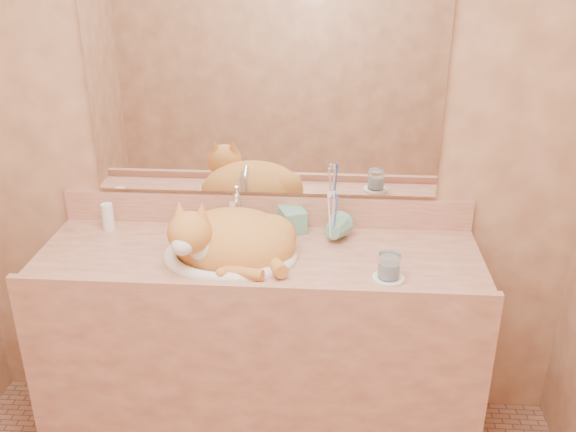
# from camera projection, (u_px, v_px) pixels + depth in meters

# --- Properties ---
(wall_back) EXTENTS (2.40, 0.02, 2.50)m
(wall_back) POSITION_uv_depth(u_px,v_px,m) (265.00, 126.00, 2.39)
(wall_back) COLOR #976144
(wall_back) RESTS_ON ground
(vanity_counter) EXTENTS (1.60, 0.55, 0.85)m
(vanity_counter) POSITION_uv_depth(u_px,v_px,m) (261.00, 352.00, 2.48)
(vanity_counter) COLOR #9A5845
(vanity_counter) RESTS_ON floor
(mirror) EXTENTS (1.30, 0.02, 0.80)m
(mirror) POSITION_uv_depth(u_px,v_px,m) (264.00, 89.00, 2.32)
(mirror) COLOR white
(mirror) RESTS_ON wall_back
(sink_basin) EXTENTS (0.54, 0.47, 0.15)m
(sink_basin) POSITION_uv_depth(u_px,v_px,m) (230.00, 238.00, 2.26)
(sink_basin) COLOR white
(sink_basin) RESTS_ON vanity_counter
(faucet) EXTENTS (0.06, 0.13, 0.18)m
(faucet) POSITION_uv_depth(u_px,v_px,m) (237.00, 213.00, 2.42)
(faucet) COLOR silver
(faucet) RESTS_ON vanity_counter
(cat) EXTENTS (0.47, 0.40, 0.24)m
(cat) POSITION_uv_depth(u_px,v_px,m) (229.00, 238.00, 2.25)
(cat) COLOR #C5742D
(cat) RESTS_ON sink_basin
(soap_dispenser) EXTENTS (0.12, 0.12, 0.20)m
(soap_dispenser) POSITION_uv_depth(u_px,v_px,m) (297.00, 212.00, 2.40)
(soap_dispenser) COLOR #6EB098
(soap_dispenser) RESTS_ON vanity_counter
(toothbrush_cup) EXTENTS (0.13, 0.13, 0.09)m
(toothbrush_cup) POSITION_uv_depth(u_px,v_px,m) (332.00, 233.00, 2.35)
(toothbrush_cup) COLOR #6EB098
(toothbrush_cup) RESTS_ON vanity_counter
(toothbrushes) EXTENTS (0.03, 0.03, 0.21)m
(toothbrushes) POSITION_uv_depth(u_px,v_px,m) (333.00, 214.00, 2.32)
(toothbrushes) COLOR white
(toothbrushes) RESTS_ON toothbrush_cup
(saucer) EXTENTS (0.11, 0.11, 0.01)m
(saucer) POSITION_uv_depth(u_px,v_px,m) (388.00, 279.00, 2.14)
(saucer) COLOR white
(saucer) RESTS_ON vanity_counter
(water_glass) EXTENTS (0.07, 0.07, 0.09)m
(water_glass) POSITION_uv_depth(u_px,v_px,m) (389.00, 266.00, 2.12)
(water_glass) COLOR white
(water_glass) RESTS_ON saucer
(lotion_bottle) EXTENTS (0.04, 0.04, 0.11)m
(lotion_bottle) POSITION_uv_depth(u_px,v_px,m) (108.00, 217.00, 2.47)
(lotion_bottle) COLOR white
(lotion_bottle) RESTS_ON vanity_counter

